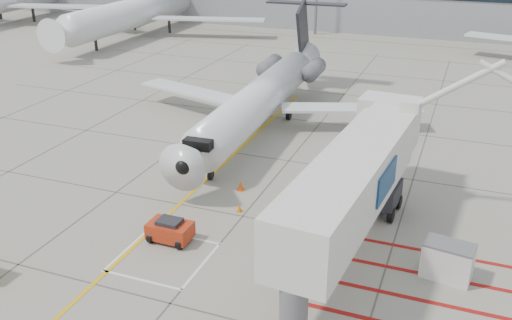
% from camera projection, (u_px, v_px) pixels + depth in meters
% --- Properties ---
extents(ground_plane, '(260.00, 260.00, 0.00)m').
position_uv_depth(ground_plane, '(211.00, 254.00, 27.25)').
color(ground_plane, gray).
rests_on(ground_plane, ground).
extents(regional_jet, '(24.77, 30.75, 7.85)m').
position_uv_depth(regional_jet, '(249.00, 87.00, 39.42)').
color(regional_jet, silver).
rests_on(regional_jet, ground_plane).
extents(jet_bridge, '(10.17, 18.90, 7.29)m').
position_uv_depth(jet_bridge, '(349.00, 194.00, 25.02)').
color(jet_bridge, silver).
rests_on(jet_bridge, ground_plane).
extents(pushback_tug, '(2.15, 1.36, 1.25)m').
position_uv_depth(pushback_tug, '(170.00, 230.00, 28.17)').
color(pushback_tug, '#B02B11').
rests_on(pushback_tug, ground_plane).
extents(baggage_cart, '(2.32, 1.79, 1.29)m').
position_uv_depth(baggage_cart, '(301.00, 226.00, 28.42)').
color(baggage_cart, '#5E5E64').
rests_on(baggage_cart, ground_plane).
extents(ground_power_unit, '(2.31, 1.56, 1.69)m').
position_uv_depth(ground_power_unit, '(448.00, 261.00, 25.24)').
color(ground_power_unit, silver).
rests_on(ground_power_unit, ground_plane).
extents(cone_nose, '(0.31, 0.31, 0.43)m').
position_uv_depth(cone_nose, '(239.00, 208.00, 31.08)').
color(cone_nose, orange).
rests_on(cone_nose, ground_plane).
extents(cone_side, '(0.41, 0.41, 0.57)m').
position_uv_depth(cone_side, '(241.00, 186.00, 33.47)').
color(cone_side, '#EC490C').
rests_on(cone_side, ground_plane).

